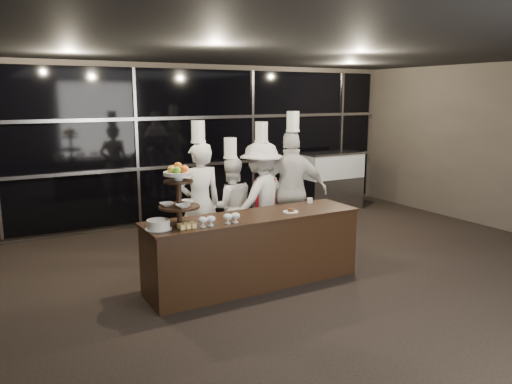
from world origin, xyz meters
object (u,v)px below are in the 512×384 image
chef_a (200,202)px  chef_c (261,198)px  display_case (332,178)px  chef_b (231,206)px  buffet_counter (254,249)px  display_stand (179,190)px  layer_cake (158,225)px  chef_d (292,191)px

chef_a → chef_c: chef_a is taller
display_case → chef_b: size_ratio=0.73×
buffet_counter → chef_a: (-0.27, 1.10, 0.45)m
display_stand → chef_a: bearing=56.6°
buffet_counter → layer_cake: 1.38m
chef_a → chef_b: size_ratio=1.15×
display_stand → chef_c: size_ratio=0.37×
chef_d → chef_b: bearing=163.0°
buffet_counter → chef_d: chef_d is taller
buffet_counter → chef_c: size_ratio=1.40×
display_case → chef_a: size_ratio=0.64×
display_stand → chef_b: (1.30, 1.25, -0.57)m
layer_cake → display_case: bearing=31.6°
chef_b → chef_c: chef_c is taller
buffet_counter → chef_a: size_ratio=1.37×
buffet_counter → chef_a: bearing=103.9°
chef_a → buffet_counter: bearing=-76.1°
chef_a → chef_b: chef_a is taller
layer_cake → chef_b: 2.06m
chef_a → chef_d: size_ratio=0.95×
layer_cake → chef_a: bearing=48.9°
buffet_counter → display_stand: size_ratio=3.81×
chef_c → chef_d: (0.49, -0.11, 0.08)m
display_stand → display_case: display_stand is taller
chef_b → chef_c: 0.48m
display_stand → display_case: 5.43m
buffet_counter → chef_d: 1.64m
display_case → chef_b: bearing=-152.9°
buffet_counter → display_case: (3.54, 2.91, 0.22)m
buffet_counter → chef_b: chef_b is taller
buffet_counter → display_stand: bearing=-180.0°
display_case → chef_a: chef_a is taller
layer_cake → display_case: 5.66m
chef_b → display_stand: bearing=-136.1°
display_stand → chef_b: 1.90m
display_stand → chef_a: (0.73, 1.10, -0.43)m
chef_b → buffet_counter: bearing=-103.6°
layer_cake → display_case: display_case is taller
display_stand → layer_cake: (-0.28, -0.05, -0.37)m
display_stand → chef_c: (1.74, 1.08, -0.46)m
buffet_counter → layer_cake: bearing=-177.8°
display_case → display_stand: bearing=-147.3°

